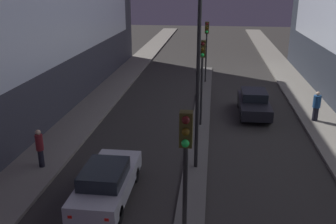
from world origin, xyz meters
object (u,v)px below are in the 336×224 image
traffic_light_far (207,38)px  car_left_lane (107,182)px  traffic_light_near (185,160)px  street_lamp (199,35)px  pedestrian_on_right_sidewalk (316,106)px  car_right_lane (254,103)px  traffic_light_mid (202,64)px  pedestrian_on_left_sidewalk (40,147)px

traffic_light_far → car_left_lane: size_ratio=1.05×
traffic_light_near → car_left_lane: bearing=131.8°
traffic_light_far → street_lamp: size_ratio=0.57×
traffic_light_far → car_left_lane: bearing=-100.1°
car_left_lane → pedestrian_on_right_sidewalk: pedestrian_on_right_sidewalk is taller
traffic_light_far → street_lamp: street_lamp is taller
street_lamp → pedestrian_on_right_sidewalk: bearing=44.8°
traffic_light_far → car_left_lane: 18.39m
traffic_light_near → car_right_lane: size_ratio=1.10×
car_right_lane → pedestrian_on_right_sidewalk: bearing=-16.2°
traffic_light_near → traffic_light_mid: size_ratio=1.00×
pedestrian_on_left_sidewalk → pedestrian_on_right_sidewalk: (13.33, 7.47, -0.03)m
car_right_lane → street_lamp: bearing=-112.8°
car_left_lane → pedestrian_on_right_sidewalk: size_ratio=2.60×
street_lamp → pedestrian_on_left_sidewalk: bearing=-172.4°
traffic_light_mid → traffic_light_far: (0.00, 9.84, 0.00)m
street_lamp → traffic_light_mid: bearing=90.0°
street_lamp → pedestrian_on_right_sidewalk: (6.62, 6.57, -4.81)m
car_right_lane → pedestrian_on_right_sidewalk: 3.60m
car_left_lane → street_lamp: bearing=42.3°
traffic_light_mid → pedestrian_on_left_sidewalk: traffic_light_mid is taller
car_right_lane → pedestrian_on_left_sidewalk: 13.02m
traffic_light_near → traffic_light_mid: 11.61m
traffic_light_far → car_left_lane: traffic_light_far is taller
traffic_light_near → street_lamp: street_lamp is taller
street_lamp → car_left_lane: 6.67m
traffic_light_mid → traffic_light_far: 9.84m
traffic_light_near → traffic_light_far: size_ratio=1.00×
traffic_light_near → traffic_light_mid: same height
traffic_light_near → traffic_light_far: same height
street_lamp → pedestrian_on_right_sidewalk: size_ratio=4.85×
car_right_lane → pedestrian_on_right_sidewalk: pedestrian_on_right_sidewalk is taller
traffic_light_near → traffic_light_mid: bearing=90.0°
traffic_light_far → pedestrian_on_left_sidewalk: size_ratio=2.75×
traffic_light_mid → car_right_lane: (3.18, 2.41, -2.86)m
street_lamp → pedestrian_on_left_sidewalk: 8.28m
pedestrian_on_right_sidewalk → traffic_light_mid: bearing=-167.9°
traffic_light_mid → traffic_light_far: same height
traffic_light_mid → traffic_light_near: bearing=-90.0°
traffic_light_far → street_lamp: bearing=-90.0°
car_right_lane → pedestrian_on_right_sidewalk: size_ratio=2.50×
car_right_lane → traffic_light_mid: bearing=-142.8°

